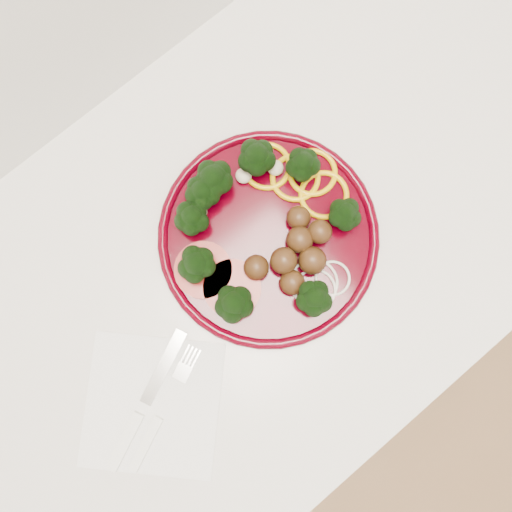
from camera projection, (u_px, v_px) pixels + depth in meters
counter at (224, 307)px, 1.11m from camera, size 2.40×0.60×0.90m
plate at (264, 231)px, 0.65m from camera, size 0.30×0.30×0.06m
napkin at (153, 404)px, 0.64m from camera, size 0.24×0.24×0.00m
knife at (138, 417)px, 0.63m from camera, size 0.18×0.09×0.01m
fork at (154, 429)px, 0.63m from camera, size 0.16×0.08×0.01m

